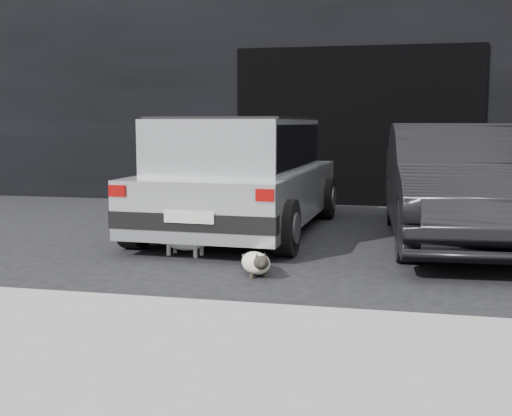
% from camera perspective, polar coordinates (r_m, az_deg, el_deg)
% --- Properties ---
extents(ground, '(80.00, 80.00, 0.00)m').
position_cam_1_polar(ground, '(7.06, -1.56, -3.57)').
color(ground, black).
rests_on(ground, ground).
extents(building_facade, '(34.00, 4.00, 5.00)m').
position_cam_1_polar(building_facade, '(12.79, 9.61, 12.57)').
color(building_facade, black).
rests_on(building_facade, ground).
extents(garage_opening, '(4.00, 0.10, 2.60)m').
position_cam_1_polar(garage_opening, '(10.73, 8.90, 7.15)').
color(garage_opening, black).
rests_on(garage_opening, ground).
extents(curb, '(18.00, 0.25, 0.12)m').
position_cam_1_polar(curb, '(4.38, 2.95, -9.80)').
color(curb, gray).
rests_on(curb, ground).
extents(sidewalk, '(18.00, 2.20, 0.11)m').
position_cam_1_polar(sidewalk, '(3.28, -0.69, -16.04)').
color(sidewalk, gray).
rests_on(sidewalk, ground).
extents(silver_hatchback, '(2.06, 3.96, 1.43)m').
position_cam_1_polar(silver_hatchback, '(7.97, -1.30, 3.39)').
color(silver_hatchback, silver).
rests_on(silver_hatchback, ground).
extents(second_car, '(1.68, 4.21, 1.36)m').
position_cam_1_polar(second_car, '(7.65, 17.39, 2.09)').
color(second_car, black).
rests_on(second_car, ground).
extents(cat_siamese, '(0.42, 0.66, 0.25)m').
position_cam_1_polar(cat_siamese, '(5.79, 0.05, -4.91)').
color(cat_siamese, beige).
rests_on(cat_siamese, ground).
extents(cat_white, '(0.80, 0.36, 0.37)m').
position_cam_1_polar(cat_white, '(6.67, -6.06, -2.69)').
color(cat_white, silver).
rests_on(cat_white, ground).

